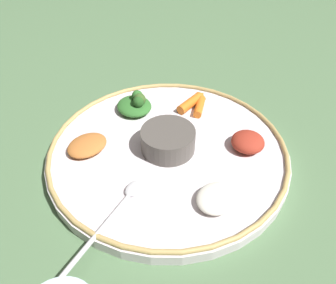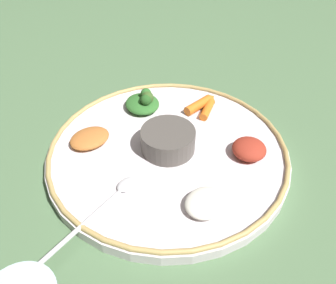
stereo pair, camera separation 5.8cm
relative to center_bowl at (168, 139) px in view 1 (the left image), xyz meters
The scene contains 11 objects.
ground_plane 0.04m from the center_bowl, ahead, with size 2.40×2.40×0.00m, color #4C6B47.
platter 0.03m from the center_bowl, ahead, with size 0.42×0.42×0.02m, color silver.
platter_rim 0.02m from the center_bowl, ahead, with size 0.41×0.41×0.01m, color tan.
center_bowl is the anchor object (origin of this frame).
spoon 0.15m from the center_bowl, 89.39° to the left, with size 0.02×0.18×0.01m.
greens_pile 0.13m from the center_bowl, 31.46° to the right, with size 0.10×0.09×0.04m.
carrot_near_spoon 0.14m from the center_bowl, 89.86° to the right, with size 0.03×0.07×0.02m.
carrot_outer 0.14m from the center_bowl, 81.91° to the right, with size 0.03×0.08×0.02m.
mound_beet 0.14m from the center_bowl, 150.61° to the right, with size 0.06×0.06×0.03m, color maroon.
mound_chickpea 0.14m from the center_bowl, 29.39° to the left, with size 0.07×0.06×0.02m, color #B2662D.
mound_rice_white 0.14m from the center_bowl, 149.39° to the left, with size 0.06×0.06×0.02m, color silver.
Camera 1 is at (-0.21, 0.38, 0.41)m, focal length 36.01 mm.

